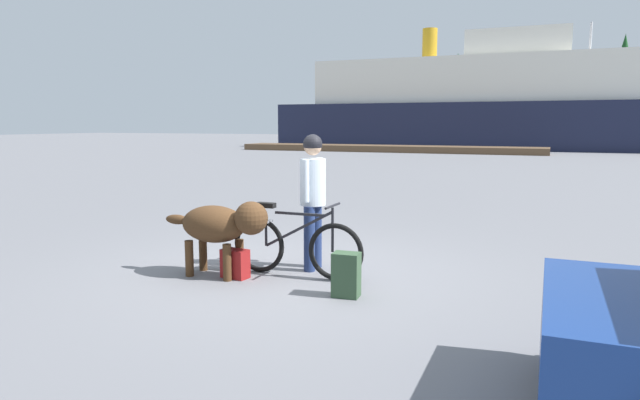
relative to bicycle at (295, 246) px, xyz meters
The scene contains 13 objects.
ground_plane 0.42m from the bicycle, 146.95° to the left, with size 160.00×160.00×0.00m, color slate.
bicycle is the anchor object (origin of this frame).
person_cyclist 0.75m from the bicycle, 79.86° to the left, with size 0.32×0.53×1.69m.
dog 0.91m from the bicycle, 157.07° to the right, with size 1.40×0.52×0.93m.
backpack 0.99m from the bicycle, 31.86° to the right, with size 0.28×0.20×0.47m, color #334C33.
handbag_pannier 0.74m from the bicycle, 151.63° to the right, with size 0.32×0.18×0.34m, color maroon.
dock_pier 30.14m from the bicycle, 103.51° to the left, with size 19.77×2.60×0.40m, color brown.
ferry_boat 37.08m from the bicycle, 93.67° to the left, with size 28.69×7.62×8.88m.
sailboat_moored 35.47m from the bicycle, 82.05° to the left, with size 7.34×2.06×8.34m.
pine_tree_far_left 60.26m from the bicycle, 109.10° to the left, with size 4.38×4.38×8.31m.
pine_tree_center 54.93m from the bicycle, 85.93° to the left, with size 3.28×3.28×8.82m.
pine_tree_far_right 57.40m from the bicycle, 80.84° to the left, with size 3.58×3.58×10.44m.
pine_tree_mid_back 60.94m from the bicycle, 96.99° to the left, with size 3.83×3.83×9.80m.
Camera 1 is at (2.90, -5.98, 1.82)m, focal length 31.11 mm.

